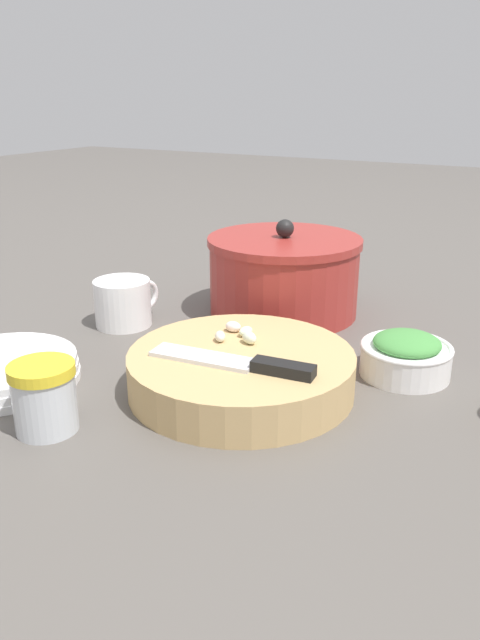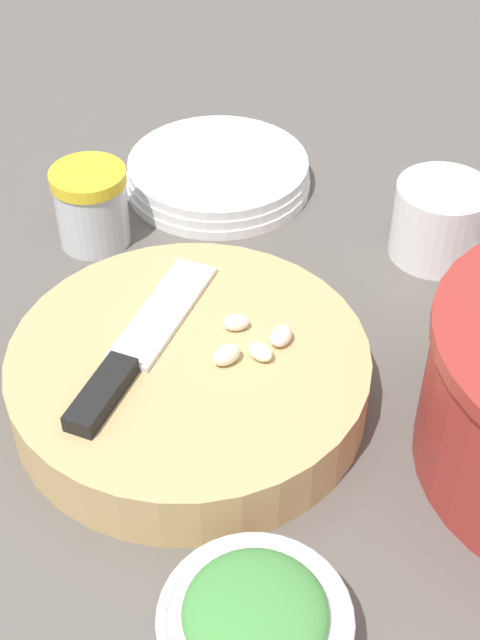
# 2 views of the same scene
# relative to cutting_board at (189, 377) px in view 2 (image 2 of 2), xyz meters

# --- Properties ---
(ground_plane) EXTENTS (5.00, 5.00, 0.00)m
(ground_plane) POSITION_rel_cutting_board_xyz_m (-0.02, 0.03, -0.02)
(ground_plane) COLOR #56514C
(cutting_board) EXTENTS (0.27, 0.27, 0.05)m
(cutting_board) POSITION_rel_cutting_board_xyz_m (0.00, 0.00, 0.00)
(cutting_board) COLOR tan
(cutting_board) RESTS_ON ground_plane
(chef_knife) EXTENTS (0.20, 0.05, 0.01)m
(chef_knife) POSITION_rel_cutting_board_xyz_m (0.02, -0.03, 0.03)
(chef_knife) COLOR black
(chef_knife) RESTS_ON cutting_board
(garlic_cloves) EXTENTS (0.06, 0.06, 0.02)m
(garlic_cloves) POSITION_rel_cutting_board_xyz_m (-0.03, 0.04, 0.03)
(garlic_cloves) COLOR silver
(garlic_cloves) RESTS_ON cutting_board
(herb_bowl) EXTENTS (0.11, 0.11, 0.06)m
(herb_bowl) POSITION_rel_cutting_board_xyz_m (0.16, 0.14, 0.00)
(herb_bowl) COLOR white
(herb_bowl) RESTS_ON ground_plane
(spice_jar) EXTENTS (0.07, 0.07, 0.07)m
(spice_jar) POSITION_rel_cutting_board_xyz_m (-0.13, -0.18, 0.01)
(spice_jar) COLOR silver
(spice_jar) RESTS_ON ground_plane
(coffee_mug) EXTENTS (0.08, 0.11, 0.07)m
(coffee_mug) POSITION_rel_cutting_board_xyz_m (-0.26, 0.11, 0.01)
(coffee_mug) COLOR white
(coffee_mug) RESTS_ON ground_plane
(plate_stack) EXTENTS (0.18, 0.18, 0.03)m
(plate_stack) POSITION_rel_cutting_board_xyz_m (-0.26, -0.12, -0.01)
(plate_stack) COLOR white
(plate_stack) RESTS_ON ground_plane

